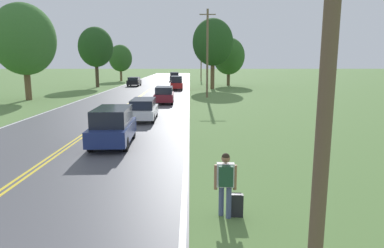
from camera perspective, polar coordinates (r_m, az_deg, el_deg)
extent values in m
cylinder|color=#475175|center=(9.33, 4.90, -12.55)|extent=(0.14, 0.14, 0.84)
cylinder|color=#475175|center=(9.20, 6.14, -12.93)|extent=(0.14, 0.14, 0.84)
cube|color=white|center=(9.00, 5.59, -8.44)|extent=(0.46, 0.21, 0.63)
sphere|color=#936647|center=(8.87, 5.64, -5.76)|extent=(0.23, 0.23, 0.23)
sphere|color=#2D2319|center=(8.86, 5.65, -5.51)|extent=(0.21, 0.21, 0.21)
cylinder|color=#936647|center=(9.01, 3.98, -8.82)|extent=(0.09, 0.09, 0.66)
cylinder|color=#936647|center=(9.04, 7.19, -8.82)|extent=(0.09, 0.09, 0.66)
cube|color=#1E472D|center=(8.82, 5.66, -8.63)|extent=(0.37, 0.20, 0.53)
cube|color=black|center=(9.35, 7.37, -13.30)|extent=(0.38, 0.18, 0.61)
cylinder|color=black|center=(9.22, 7.42, -11.34)|extent=(0.26, 0.04, 0.02)
cylinder|color=brown|center=(5.50, 21.70, 8.48)|extent=(0.24, 0.24, 7.87)
cylinder|color=brown|center=(39.33, 2.57, 11.56)|extent=(0.24, 0.24, 9.80)
cube|color=brown|center=(39.66, 2.63, 17.78)|extent=(1.80, 0.12, 0.10)
cylinder|color=brown|center=(73.48, 1.53, 10.02)|extent=(0.24, 0.24, 7.32)
cube|color=brown|center=(73.53, 1.54, 12.41)|extent=(1.80, 0.12, 0.10)
cylinder|color=brown|center=(40.72, -25.70, 6.17)|extent=(0.64, 0.64, 3.62)
ellipsoid|color=#386B2D|center=(40.72, -26.21, 12.55)|extent=(6.45, 6.45, 7.41)
cylinder|color=brown|center=(59.79, 6.08, 7.68)|extent=(0.54, 0.54, 2.69)
ellipsoid|color=#2D5B23|center=(59.74, 6.15, 11.18)|extent=(5.41, 5.41, 6.23)
cylinder|color=#473828|center=(57.54, -15.54, 7.94)|extent=(0.54, 0.54, 4.04)
ellipsoid|color=#234C1E|center=(57.55, -15.76, 12.25)|extent=(5.44, 5.44, 6.25)
cylinder|color=brown|center=(51.98, 3.43, 8.25)|extent=(0.60, 0.60, 4.36)
ellipsoid|color=#234C1E|center=(52.03, 3.49, 13.46)|extent=(6.00, 6.00, 6.89)
cylinder|color=brown|center=(74.67, -11.74, 8.06)|extent=(0.48, 0.48, 2.74)
ellipsoid|color=#2D5B23|center=(74.63, -11.84, 10.69)|extent=(4.84, 4.84, 5.56)
cylinder|color=black|center=(15.93, -10.99, -3.32)|extent=(0.23, 0.67, 0.67)
cylinder|color=black|center=(16.25, -16.62, -3.30)|extent=(0.23, 0.67, 0.67)
cylinder|color=black|center=(18.50, -9.81, -1.39)|extent=(0.23, 0.67, 0.67)
cylinder|color=black|center=(18.77, -14.69, -1.41)|extent=(0.23, 0.67, 0.67)
cube|color=navy|center=(17.27, -13.04, -1.20)|extent=(1.97, 4.35, 0.74)
cube|color=#1E232D|center=(17.14, -13.14, 1.32)|extent=(1.70, 3.06, 0.80)
cylinder|color=black|center=(22.85, -6.54, 0.93)|extent=(0.21, 0.68, 0.68)
cylinder|color=black|center=(23.04, -10.35, 0.91)|extent=(0.21, 0.68, 0.68)
cylinder|color=black|center=(25.49, -6.00, 1.92)|extent=(0.21, 0.68, 0.68)
cylinder|color=black|center=(25.66, -9.43, 1.89)|extent=(0.21, 0.68, 0.68)
cube|color=white|center=(24.21, -8.08, 2.04)|extent=(1.81, 4.35, 0.58)
cube|color=#1E232D|center=(24.13, -8.12, 3.43)|extent=(1.58, 3.05, 0.61)
cylinder|color=black|center=(32.68, -3.32, 3.77)|extent=(0.22, 0.65, 0.64)
cylinder|color=black|center=(32.76, -6.17, 3.74)|extent=(0.22, 0.65, 0.64)
cylinder|color=black|center=(35.22, -3.21, 4.24)|extent=(0.22, 0.65, 0.64)
cylinder|color=black|center=(35.30, -5.85, 4.22)|extent=(0.22, 0.65, 0.64)
cube|color=maroon|center=(33.95, -4.64, 4.54)|extent=(1.92, 4.17, 0.70)
cube|color=#1E232D|center=(33.89, -4.66, 5.67)|extent=(1.67, 2.92, 0.64)
cylinder|color=black|center=(49.39, -1.68, 6.02)|extent=(0.23, 0.69, 0.68)
cylinder|color=black|center=(49.39, -3.50, 6.01)|extent=(0.23, 0.69, 0.68)
cylinder|color=black|center=(52.13, -1.73, 6.25)|extent=(0.23, 0.69, 0.68)
cylinder|color=black|center=(52.13, -3.46, 6.23)|extent=(0.23, 0.69, 0.68)
cube|color=#A81E1E|center=(50.73, -2.60, 6.52)|extent=(1.94, 4.51, 0.76)
cube|color=#1E232D|center=(50.68, -2.60, 7.47)|extent=(1.68, 3.17, 0.92)
cylinder|color=black|center=(60.07, -10.22, 6.65)|extent=(0.21, 0.72, 0.72)
cylinder|color=black|center=(59.79, -8.60, 6.68)|extent=(0.21, 0.72, 0.72)
cylinder|color=black|center=(57.71, -10.65, 6.49)|extent=(0.21, 0.72, 0.72)
cylinder|color=black|center=(57.42, -8.96, 6.52)|extent=(0.21, 0.72, 0.72)
cube|color=black|center=(58.72, -9.61, 6.89)|extent=(1.95, 3.90, 0.69)
cube|color=#1E232D|center=(58.69, -9.63, 7.47)|extent=(1.71, 2.73, 0.49)
cylinder|color=black|center=(70.64, -2.24, 7.32)|extent=(0.23, 0.70, 0.70)
cylinder|color=black|center=(70.64, -3.66, 7.31)|extent=(0.23, 0.70, 0.70)
cylinder|color=black|center=(73.50, -2.28, 7.44)|extent=(0.23, 0.70, 0.70)
cylinder|color=black|center=(73.49, -3.64, 7.42)|extent=(0.23, 0.70, 0.70)
cube|color=#47474C|center=(72.04, -2.96, 7.64)|extent=(2.16, 4.69, 0.74)
cube|color=#1E232D|center=(72.01, -2.96, 8.27)|extent=(1.86, 3.30, 0.87)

